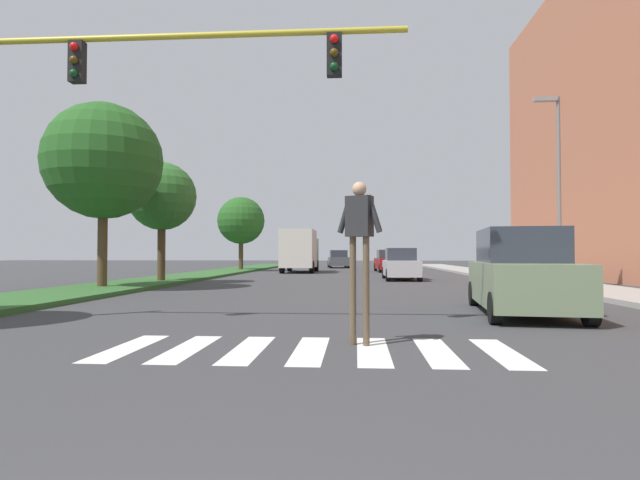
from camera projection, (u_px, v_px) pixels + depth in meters
The scene contains 15 objects.
ground_plane at pixel (345, 276), 31.06m from camera, with size 140.00×140.00×0.00m, color #38383A.
crosswalk at pixel (310, 350), 7.33m from camera, with size 5.85×2.20×0.01m.
median_strip at pixel (193, 276), 29.68m from camera, with size 3.37×64.00×0.15m, color #2D5B28.
tree_mid at pixel (103, 161), 19.54m from camera, with size 4.44×4.44×7.01m.
tree_far at pixel (162, 197), 23.72m from camera, with size 3.16×3.16×5.49m.
tree_distant at pixel (241, 221), 40.49m from camera, with size 3.73×3.73×5.73m.
sidewalk_right at pixel (510, 277), 28.42m from camera, with size 3.00×64.00×0.15m, color #9E9991.
traffic_light_gantry at pixel (76, 99), 9.86m from camera, with size 9.16×0.30×6.00m.
street_lamp_right at pixel (556, 173), 20.26m from camera, with size 1.02×0.24×7.50m.
pedestrian_performer at pixel (359, 236), 7.78m from camera, with size 0.72×0.39×2.49m.
suv_crossing at pixel (521, 274), 11.76m from camera, with size 2.44×4.79×1.97m.
sedan_midblock at pixel (401, 265), 27.02m from camera, with size 1.79×4.24×1.68m.
sedan_distant at pixel (388, 262), 38.71m from camera, with size 2.03×4.59×1.67m.
sedan_far_horizon at pixel (338, 260), 49.64m from camera, with size 2.31×4.47×1.71m.
truck_box_delivery at pixel (300, 250), 37.68m from camera, with size 2.40×6.20×3.10m.
Camera 1 is at (0.66, -1.13, 1.39)m, focal length 28.67 mm.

